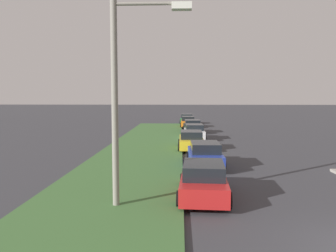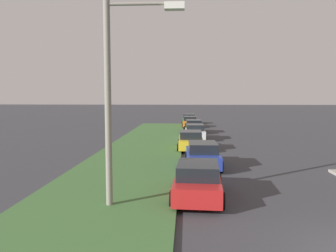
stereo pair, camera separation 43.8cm
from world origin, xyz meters
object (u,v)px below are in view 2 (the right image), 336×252
object	(u,v)px
parked_car_red	(198,181)
parked_car_white	(195,132)
parked_car_blue	(203,155)
parked_car_orange	(190,122)
streetlight	(117,89)
parked_car_green	(189,119)
parked_car_yellow	(191,140)
parked_car_black	(194,126)

from	to	relation	value
parked_car_red	parked_car_white	bearing A→B (deg)	1.91
parked_car_blue	parked_car_orange	bearing A→B (deg)	-0.18
parked_car_white	parked_car_orange	distance (m)	12.46
parked_car_orange	streetlight	world-z (taller)	streetlight
parked_car_red	parked_car_green	size ratio (longest dim) A/B	1.00
parked_car_yellow	streetlight	xyz separation A→B (m)	(-13.52, 2.84, 3.67)
parked_car_blue	streetlight	xyz separation A→B (m)	(-7.25, 3.43, 3.67)
parked_car_white	parked_car_black	size ratio (longest dim) A/B	0.99
parked_car_white	parked_car_black	world-z (taller)	same
parked_car_red	streetlight	bearing A→B (deg)	118.02
streetlight	parked_car_black	bearing A→B (deg)	-7.46
parked_car_red	parked_car_black	world-z (taller)	same
parked_car_red	parked_car_orange	bearing A→B (deg)	2.99
parked_car_yellow	parked_car_white	bearing A→B (deg)	-4.44
parked_car_yellow	parked_car_green	size ratio (longest dim) A/B	0.98
parked_car_blue	parked_car_yellow	distance (m)	6.30
parked_car_black	streetlight	world-z (taller)	streetlight
parked_car_yellow	parked_car_white	size ratio (longest dim) A/B	1.00
parked_car_blue	parked_car_green	size ratio (longest dim) A/B	0.99
parked_car_white	streetlight	bearing A→B (deg)	169.50
parked_car_green	parked_car_yellow	bearing A→B (deg)	-177.09
parked_car_blue	parked_car_black	size ratio (longest dim) A/B	0.99
parked_car_white	parked_car_orange	bearing A→B (deg)	0.63
parked_car_orange	parked_car_red	bearing A→B (deg)	-178.82
parked_car_yellow	parked_car_orange	size ratio (longest dim) A/B	0.99
parked_car_red	parked_car_white	xyz separation A→B (m)	(18.19, -0.36, 0.00)
parked_car_yellow	streetlight	bearing A→B (deg)	168.32
parked_car_green	streetlight	distance (m)	37.76
parked_car_orange	streetlight	bearing A→B (deg)	175.90
parked_car_orange	streetlight	distance (m)	32.37
parked_car_white	parked_car_yellow	bearing A→B (deg)	174.53
parked_car_orange	parked_car_blue	bearing A→B (deg)	-177.74
parked_car_black	parked_car_green	distance (m)	12.09
parked_car_black	parked_car_green	xyz separation A→B (m)	(12.09, 0.36, 0.00)
parked_car_white	parked_car_black	distance (m)	5.81
parked_car_orange	streetlight	size ratio (longest dim) A/B	0.58
parked_car_red	parked_car_black	xyz separation A→B (m)	(24.00, -0.36, 0.00)
parked_car_red	parked_car_black	bearing A→B (deg)	2.19
parked_car_blue	parked_car_orange	xyz separation A→B (m)	(24.77, 0.44, 0.00)
parked_car_white	streetlight	world-z (taller)	streetlight
parked_car_blue	parked_car_red	bearing A→B (deg)	174.17
parked_car_red	parked_car_blue	distance (m)	5.90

